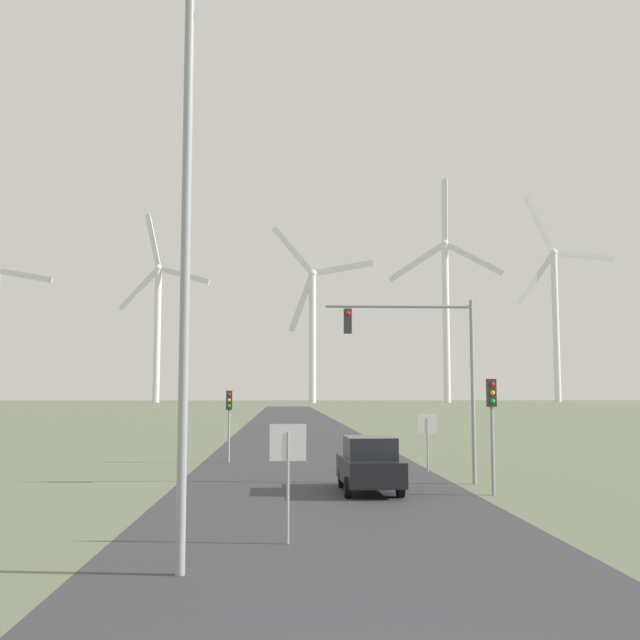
{
  "coord_description": "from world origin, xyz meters",
  "views": [
    {
      "loc": [
        -1.23,
        -7.67,
        3.29
      ],
      "look_at": [
        0.0,
        17.08,
        5.69
      ],
      "focal_mm": 42.0,
      "sensor_mm": 36.0,
      "label": 1
    }
  ],
  "objects_px": {
    "wind_turbine_right": "(446,304)",
    "streetlamp": "(186,203)",
    "stop_sign_far": "(427,431)",
    "traffic_light_mast_overhead": "(423,351)",
    "stop_sign_near": "(288,460)",
    "wind_turbine_center": "(312,321)",
    "car_approaching": "(370,464)",
    "traffic_light_post_near_left": "(229,410)",
    "wind_turbine_far_right": "(555,309)",
    "wind_turbine_left": "(157,319)",
    "traffic_light_post_near_right": "(492,410)"
  },
  "relations": [
    {
      "from": "stop_sign_far",
      "to": "wind_turbine_left",
      "type": "bearing_deg",
      "value": 102.4
    },
    {
      "from": "wind_turbine_right",
      "to": "wind_turbine_far_right",
      "type": "height_order",
      "value": "wind_turbine_right"
    },
    {
      "from": "stop_sign_far",
      "to": "traffic_light_post_near_left",
      "type": "height_order",
      "value": "traffic_light_post_near_left"
    },
    {
      "from": "wind_turbine_left",
      "to": "wind_turbine_far_right",
      "type": "bearing_deg",
      "value": 2.92
    },
    {
      "from": "stop_sign_near",
      "to": "traffic_light_post_near_right",
      "type": "relative_size",
      "value": 0.7
    },
    {
      "from": "streetlamp",
      "to": "wind_turbine_right",
      "type": "bearing_deg",
      "value": 76.34
    },
    {
      "from": "wind_turbine_right",
      "to": "traffic_light_mast_overhead",
      "type": "bearing_deg",
      "value": -102.69
    },
    {
      "from": "stop_sign_far",
      "to": "wind_turbine_center",
      "type": "bearing_deg",
      "value": 89.13
    },
    {
      "from": "wind_turbine_left",
      "to": "stop_sign_near",
      "type": "bearing_deg",
      "value": -79.79
    },
    {
      "from": "streetlamp",
      "to": "traffic_light_mast_overhead",
      "type": "bearing_deg",
      "value": 61.98
    },
    {
      "from": "stop_sign_far",
      "to": "traffic_light_post_near_left",
      "type": "distance_m",
      "value": 9.7
    },
    {
      "from": "traffic_light_mast_overhead",
      "to": "wind_turbine_right",
      "type": "distance_m",
      "value": 217.12
    },
    {
      "from": "car_approaching",
      "to": "traffic_light_post_near_left",
      "type": "bearing_deg",
      "value": 117.0
    },
    {
      "from": "wind_turbine_center",
      "to": "stop_sign_near",
      "type": "bearing_deg",
      "value": -92.4
    },
    {
      "from": "wind_turbine_left",
      "to": "wind_turbine_center",
      "type": "xyz_separation_m",
      "value": [
        49.89,
        -15.54,
        -2.02
      ]
    },
    {
      "from": "wind_turbine_left",
      "to": "wind_turbine_center",
      "type": "height_order",
      "value": "wind_turbine_left"
    },
    {
      "from": "stop_sign_near",
      "to": "wind_turbine_far_right",
      "type": "bearing_deg",
      "value": 68.28
    },
    {
      "from": "stop_sign_far",
      "to": "traffic_light_post_near_right",
      "type": "bearing_deg",
      "value": -83.71
    },
    {
      "from": "traffic_light_post_near_right",
      "to": "wind_turbine_far_right",
      "type": "bearing_deg",
      "value": 69.09
    },
    {
      "from": "stop_sign_near",
      "to": "wind_turbine_left",
      "type": "relative_size",
      "value": 0.04
    },
    {
      "from": "stop_sign_near",
      "to": "wind_turbine_far_right",
      "type": "height_order",
      "value": "wind_turbine_far_right"
    },
    {
      "from": "streetlamp",
      "to": "stop_sign_near",
      "type": "xyz_separation_m",
      "value": [
        1.96,
        2.67,
        -5.04
      ]
    },
    {
      "from": "traffic_light_post_near_right",
      "to": "traffic_light_mast_overhead",
      "type": "height_order",
      "value": "traffic_light_mast_overhead"
    },
    {
      "from": "stop_sign_near",
      "to": "wind_turbine_center",
      "type": "xyz_separation_m",
      "value": [
        8.88,
        212.13,
        23.28
      ]
    },
    {
      "from": "stop_sign_near",
      "to": "wind_turbine_center",
      "type": "height_order",
      "value": "wind_turbine_center"
    },
    {
      "from": "traffic_light_mast_overhead",
      "to": "car_approaching",
      "type": "xyz_separation_m",
      "value": [
        -2.2,
        -2.01,
        -3.88
      ]
    },
    {
      "from": "traffic_light_post_near_right",
      "to": "wind_turbine_center",
      "type": "relative_size",
      "value": 0.07
    },
    {
      "from": "streetlamp",
      "to": "traffic_light_mast_overhead",
      "type": "distance_m",
      "value": 14.89
    },
    {
      "from": "traffic_light_post_near_left",
      "to": "wind_turbine_right",
      "type": "bearing_deg",
      "value": 74.75
    },
    {
      "from": "traffic_light_mast_overhead",
      "to": "wind_turbine_center",
      "type": "height_order",
      "value": "wind_turbine_center"
    },
    {
      "from": "stop_sign_far",
      "to": "wind_turbine_far_right",
      "type": "bearing_deg",
      "value": 68.31
    },
    {
      "from": "car_approaching",
      "to": "wind_turbine_left",
      "type": "relative_size",
      "value": 0.07
    },
    {
      "from": "stop_sign_far",
      "to": "traffic_light_mast_overhead",
      "type": "distance_m",
      "value": 5.18
    },
    {
      "from": "wind_turbine_center",
      "to": "streetlamp",
      "type": "bearing_deg",
      "value": -92.89
    },
    {
      "from": "traffic_light_post_near_left",
      "to": "traffic_light_post_near_right",
      "type": "relative_size",
      "value": 0.91
    },
    {
      "from": "traffic_light_post_near_left",
      "to": "wind_turbine_center",
      "type": "distance_m",
      "value": 194.84
    },
    {
      "from": "stop_sign_near",
      "to": "wind_turbine_far_right",
      "type": "relative_size",
      "value": 0.04
    },
    {
      "from": "traffic_light_post_near_left",
      "to": "wind_turbine_far_right",
      "type": "relative_size",
      "value": 0.05
    },
    {
      "from": "stop_sign_near",
      "to": "wind_turbine_center",
      "type": "bearing_deg",
      "value": 87.6
    },
    {
      "from": "stop_sign_near",
      "to": "car_approaching",
      "type": "bearing_deg",
      "value": 71.66
    },
    {
      "from": "traffic_light_mast_overhead",
      "to": "wind_turbine_far_right",
      "type": "height_order",
      "value": "wind_turbine_far_right"
    },
    {
      "from": "wind_turbine_right",
      "to": "streetlamp",
      "type": "bearing_deg",
      "value": -103.66
    },
    {
      "from": "streetlamp",
      "to": "wind_turbine_right",
      "type": "distance_m",
      "value": 231.04
    },
    {
      "from": "stop_sign_near",
      "to": "traffic_light_mast_overhead",
      "type": "xyz_separation_m",
      "value": [
        4.97,
        10.35,
        2.98
      ]
    },
    {
      "from": "wind_turbine_center",
      "to": "wind_turbine_far_right",
      "type": "distance_m",
      "value": 87.72
    },
    {
      "from": "traffic_light_post_near_left",
      "to": "car_approaching",
      "type": "bearing_deg",
      "value": -63.0
    },
    {
      "from": "stop_sign_far",
      "to": "traffic_light_post_near_left",
      "type": "xyz_separation_m",
      "value": [
        -8.52,
        4.57,
        0.8
      ]
    },
    {
      "from": "stop_sign_near",
      "to": "streetlamp",
      "type": "bearing_deg",
      "value": -126.29
    },
    {
      "from": "wind_turbine_left",
      "to": "traffic_light_post_near_left",
      "type": "bearing_deg",
      "value": -79.58
    },
    {
      "from": "car_approaching",
      "to": "wind_turbine_right",
      "type": "distance_m",
      "value": 220.06
    }
  ]
}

